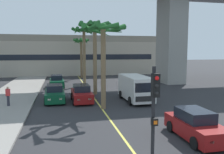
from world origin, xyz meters
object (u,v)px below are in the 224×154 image
palm_tree_mid_median (103,39)px  palm_tree_far_median (95,34)px  palm_tree_near_median (84,38)px  pedestrian_far_along (8,96)px  car_queue_second (82,94)px  car_queue_third (55,94)px  car_queue_fourth (195,125)px  palm_tree_farthest_median (81,46)px  delivery_van (135,87)px  traffic_light_median_near (154,112)px  car_queue_front (57,82)px

palm_tree_mid_median → palm_tree_far_median: bearing=87.5°
palm_tree_near_median → pedestrian_far_along: size_ratio=4.86×
palm_tree_near_median → palm_tree_mid_median: size_ratio=1.15×
car_queue_second → palm_tree_mid_median: palm_tree_mid_median is taller
car_queue_third → palm_tree_far_median: bearing=34.0°
car_queue_fourth → palm_tree_near_median: bearing=100.1°
palm_tree_near_median → palm_tree_mid_median: bearing=-89.5°
palm_tree_far_median → palm_tree_farthest_median: 15.83m
car_queue_second → car_queue_fourth: 11.70m
pedestrian_far_along → palm_tree_mid_median: bearing=-15.1°
delivery_van → palm_tree_far_median: bearing=126.9°
car_queue_third → traffic_light_median_near: bearing=-77.0°
car_queue_third → palm_tree_mid_median: 7.24m
palm_tree_far_median → traffic_light_median_near: bearing=-92.2°
traffic_light_median_near → palm_tree_far_median: (0.70, 17.93, 3.73)m
delivery_van → palm_tree_farthest_median: 20.69m
car_queue_front → traffic_light_median_near: (3.41, -23.84, 1.99)m
car_queue_third → palm_tree_farthest_median: (4.14, 18.61, 4.71)m
car_queue_front → pedestrian_far_along: size_ratio=2.57×
car_queue_front → car_queue_fourth: same height
car_queue_front → palm_tree_near_median: 6.93m
pedestrian_far_along → delivery_van: bearing=1.0°
delivery_van → palm_tree_farthest_median: bearing=99.1°
car_queue_fourth → delivery_van: delivery_van is taller
traffic_light_median_near → palm_tree_mid_median: (0.42, 11.46, 2.90)m
car_queue_fourth → palm_tree_far_median: (-3.35, 13.96, 5.73)m
delivery_van → palm_tree_mid_median: bearing=-146.9°
car_queue_second → palm_tree_near_median: 12.11m
delivery_van → pedestrian_far_along: 11.06m
delivery_van → palm_tree_far_median: size_ratio=0.68×
car_queue_third → palm_tree_near_median: palm_tree_near_median is taller
traffic_light_median_near → palm_tree_far_median: palm_tree_far_median is taller
car_queue_fourth → traffic_light_median_near: bearing=-135.5°
car_queue_front → car_queue_third: bearing=-90.5°
car_queue_front → car_queue_third: size_ratio=1.01×
car_queue_front → palm_tree_farthest_median: 11.67m
car_queue_second → traffic_light_median_near: size_ratio=0.98×
car_queue_front → palm_tree_near_median: bearing=18.5°
car_queue_fourth → pedestrian_far_along: pedestrian_far_along is taller
palm_tree_near_median → car_queue_second: bearing=-97.3°
car_queue_front → palm_tree_far_median: 9.20m
delivery_van → palm_tree_mid_median: size_ratio=0.77×
palm_tree_far_median → palm_tree_farthest_median: bearing=90.2°
car_queue_front → palm_tree_farthest_median: bearing=67.7°
palm_tree_near_median → palm_tree_mid_median: (0.13, -13.62, -0.83)m
car_queue_second → palm_tree_near_median: palm_tree_near_median is taller
delivery_van → palm_tree_farthest_median: (-3.21, 20.01, 4.15)m
car_queue_third → delivery_van: bearing=-10.8°
delivery_van → traffic_light_median_near: (-3.86, -13.71, 1.43)m
car_queue_third → palm_tree_near_median: 12.10m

